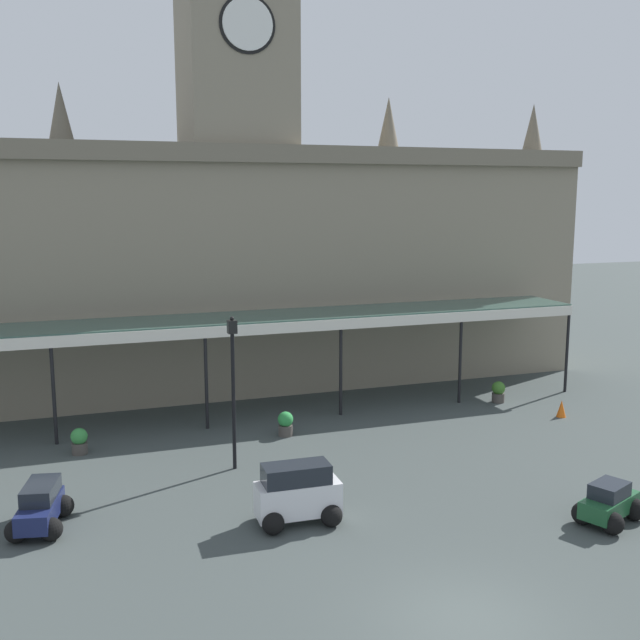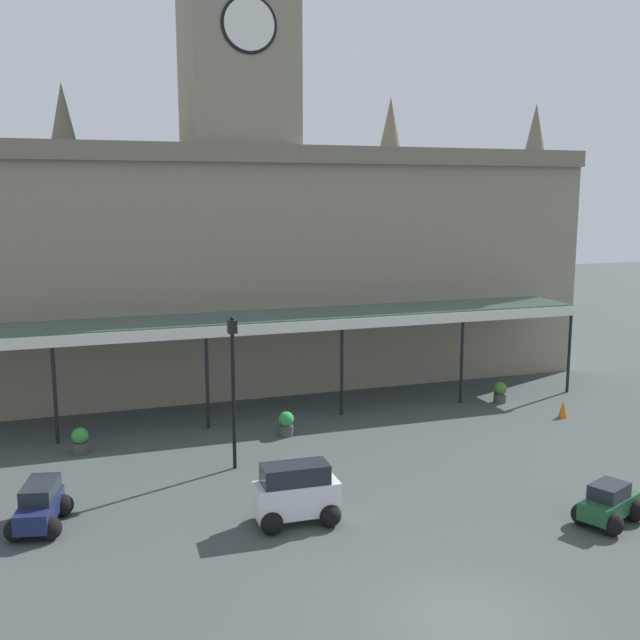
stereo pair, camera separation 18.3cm
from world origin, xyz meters
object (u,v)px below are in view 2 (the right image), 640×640
(victorian_lamppost, at_px, (233,376))
(planter_forecourt_centre, at_px, (286,423))
(planter_by_canopy, at_px, (80,440))
(car_navy_estate, at_px, (40,508))
(traffic_cone, at_px, (563,409))
(planter_near_kerb, at_px, (500,392))
(car_green_sedan, at_px, (609,506))
(car_white_van, at_px, (296,496))

(victorian_lamppost, distance_m, planter_forecourt_centre, 4.75)
(planter_by_canopy, bearing_deg, planter_forecourt_centre, -3.61)
(car_navy_estate, height_order, victorian_lamppost, victorian_lamppost)
(victorian_lamppost, height_order, traffic_cone, victorian_lamppost)
(car_navy_estate, relative_size, planter_near_kerb, 2.49)
(car_navy_estate, relative_size, planter_by_canopy, 2.49)
(car_green_sedan, distance_m, victorian_lamppost, 12.30)
(car_white_van, height_order, planter_near_kerb, car_white_van)
(car_navy_estate, bearing_deg, planter_by_canopy, 78.80)
(planter_near_kerb, bearing_deg, victorian_lamppost, -162.40)
(planter_near_kerb, bearing_deg, car_green_sedan, -108.21)
(traffic_cone, xyz_separation_m, planter_by_canopy, (-19.37, 1.95, 0.13))
(victorian_lamppost, xyz_separation_m, planter_by_canopy, (-4.99, 3.28, -2.78))
(car_navy_estate, bearing_deg, planter_near_kerb, 19.68)
(car_white_van, xyz_separation_m, traffic_cone, (13.63, 6.14, -0.45))
(planter_near_kerb, bearing_deg, planter_forecourt_centre, -172.61)
(planter_by_canopy, bearing_deg, planter_near_kerb, 2.76)
(car_green_sedan, xyz_separation_m, planter_by_canopy, (-14.20, 10.97, -0.01))
(car_navy_estate, xyz_separation_m, planter_near_kerb, (19.28, 6.90, -0.07))
(car_white_van, bearing_deg, victorian_lamppost, 98.82)
(victorian_lamppost, relative_size, traffic_cone, 7.35)
(traffic_cone, bearing_deg, planter_by_canopy, 174.24)
(planter_by_canopy, height_order, planter_forecourt_centre, same)
(car_white_van, bearing_deg, planter_forecourt_centre, 75.94)
(traffic_cone, xyz_separation_m, planter_near_kerb, (-1.28, 2.83, 0.13))
(planter_by_canopy, bearing_deg, car_white_van, -54.68)
(car_green_sedan, height_order, planter_forecourt_centre, car_green_sedan)
(car_green_sedan, height_order, planter_by_canopy, car_green_sedan)
(planter_near_kerb, distance_m, planter_by_canopy, 18.11)
(planter_near_kerb, bearing_deg, car_navy_estate, -160.32)
(car_navy_estate, bearing_deg, traffic_cone, 11.20)
(planter_by_canopy, distance_m, planter_forecourt_centre, 7.66)
(car_green_sedan, xyz_separation_m, planter_forecourt_centre, (-6.55, 10.48, -0.01))
(car_white_van, bearing_deg, car_navy_estate, 163.35)
(car_green_sedan, distance_m, planter_near_kerb, 12.46)
(car_green_sedan, distance_m, traffic_cone, 10.39)
(car_white_van, height_order, traffic_cone, car_white_van)
(car_white_van, bearing_deg, planter_by_canopy, 125.32)
(car_white_van, xyz_separation_m, victorian_lamppost, (-0.75, 4.82, 2.46))
(victorian_lamppost, bearing_deg, car_white_van, -81.18)
(car_white_van, relative_size, planter_forecourt_centre, 2.53)
(car_white_van, height_order, car_green_sedan, car_white_van)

